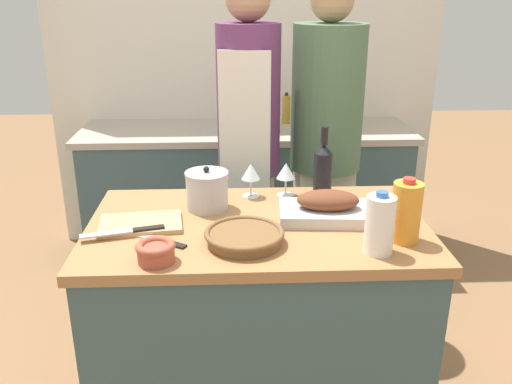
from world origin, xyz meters
TOP-DOWN VIEW (x-y plane):
  - kitchen_island at (0.00, 0.00)m, footprint 1.25×0.74m
  - back_counter at (0.00, 1.50)m, footprint 2.09×0.60m
  - back_wall at (0.00, 1.85)m, footprint 2.59×0.10m
  - roasting_pan at (0.26, 0.02)m, footprint 0.37×0.24m
  - wicker_basket at (-0.05, -0.17)m, footprint 0.27×0.27m
  - cutting_board at (-0.43, -0.01)m, footprint 0.32×0.22m
  - stock_pot at (-0.19, 0.15)m, footprint 0.17×0.17m
  - mixing_bowl at (-0.34, -0.29)m, footprint 0.13×0.13m
  - juice_jug at (0.50, -0.17)m, footprint 0.10×0.10m
  - milk_jug at (0.39, -0.25)m, footprint 0.10×0.10m
  - wine_bottle_green at (0.29, 0.29)m, footprint 0.08×0.08m
  - wine_glass_left at (0.13, 0.28)m, footprint 0.08×0.08m
  - wine_glass_right at (-0.01, 0.27)m, footprint 0.08×0.08m
  - knife_chef at (-0.47, -0.10)m, footprint 0.29×0.10m
  - knife_paring at (-0.35, -0.14)m, footprint 0.22×0.16m
  - stand_mixer at (0.54, 1.46)m, footprint 0.18×0.14m
  - condiment_bottle_tall at (0.17, 1.43)m, footprint 0.05×0.05m
  - condiment_bottle_short at (0.27, 1.64)m, footprint 0.05×0.05m
  - person_cook_aproned at (-0.01, 0.76)m, footprint 0.31×0.33m
  - person_cook_guest at (0.39, 0.82)m, footprint 0.36×0.36m

SIDE VIEW (x-z plane):
  - back_counter at x=0.00m, z-range 0.00..0.89m
  - kitchen_island at x=0.00m, z-range 0.00..0.92m
  - knife_paring at x=-0.35m, z-range 0.91..0.92m
  - cutting_board at x=-0.43m, z-range 0.92..0.93m
  - knife_chef at x=-0.47m, z-range 0.93..0.94m
  - wicker_basket at x=-0.05m, z-range 0.92..0.97m
  - mixing_bowl at x=-0.34m, z-range 0.92..0.99m
  - roasting_pan at x=0.26m, z-range 0.90..1.02m
  - condiment_bottle_short at x=0.27m, z-range 0.89..1.09m
  - condiment_bottle_tall at x=0.17m, z-range 0.89..1.09m
  - person_cook_guest at x=0.39m, z-range 0.10..1.88m
  - stock_pot at x=-0.19m, z-range 0.90..1.08m
  - person_cook_aproned at x=-0.01m, z-range 0.11..1.90m
  - milk_jug at x=0.39m, z-range 0.91..1.12m
  - wine_glass_left at x=0.13m, z-range 0.95..1.09m
  - wine_glass_right at x=-0.01m, z-range 0.95..1.09m
  - juice_jug at x=0.50m, z-range 0.91..1.14m
  - stand_mixer at x=0.54m, z-range 0.87..1.18m
  - wine_bottle_green at x=0.29m, z-range 0.88..1.17m
  - back_wall at x=0.00m, z-range 0.00..2.55m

